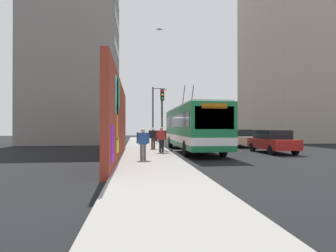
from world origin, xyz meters
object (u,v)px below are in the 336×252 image
parked_car_red (272,141)px  pedestrian_near_wall (143,142)px  parked_car_champagne (238,137)px  traffic_light (162,109)px  city_bus (192,127)px  street_lamp (155,110)px  parked_car_silver (220,136)px  pedestrian_at_curb (161,138)px  pedestrian_midblock (153,136)px

parked_car_red → pedestrian_near_wall: 9.84m
parked_car_champagne → traffic_light: bearing=115.3°
city_bus → street_lamp: street_lamp is taller
street_lamp → parked_car_silver: bearing=-95.3°
city_bus → parked_car_silver: (9.57, -5.20, -0.99)m
pedestrian_near_wall → street_lamp: 16.57m
city_bus → traffic_light: bearing=69.9°
parked_car_champagne → city_bus: bearing=129.3°
city_bus → parked_car_red: 5.65m
parked_car_champagne → pedestrian_at_curb: pedestrian_at_curb is taller
traffic_light → pedestrian_at_curb: bearing=173.4°
parked_car_silver → pedestrian_at_curb: (-11.74, 7.69, 0.27)m
parked_car_silver → pedestrian_midblock: (-8.92, 8.04, 0.25)m
pedestrian_at_curb → pedestrian_midblock: size_ratio=1.02×
parked_car_champagne → pedestrian_near_wall: 13.64m
pedestrian_at_curb → street_lamp: size_ratio=0.27×
city_bus → pedestrian_midblock: 3.01m
parked_car_champagne → pedestrian_midblock: 8.82m
pedestrian_at_curb → pedestrian_midblock: (2.82, 0.35, -0.02)m
traffic_light → street_lamp: (9.46, -0.09, 0.50)m
pedestrian_at_curb → street_lamp: 12.69m
parked_car_red → pedestrian_at_curb: size_ratio=2.53×
parked_car_red → pedestrian_at_curb: (-0.18, 7.69, 0.27)m
pedestrian_near_wall → street_lamp: bearing=-6.0°
parked_car_red → parked_car_silver: same height
parked_car_champagne → parked_car_silver: same height
pedestrian_near_wall → parked_car_champagne: bearing=-41.2°
parked_car_silver → traffic_light: traffic_light is taller
pedestrian_near_wall → pedestrian_at_curb: pedestrian_at_curb is taller
pedestrian_at_curb → traffic_light: 3.62m
city_bus → traffic_light: size_ratio=2.53×
parked_car_red → parked_car_champagne: bearing=-0.0°
street_lamp → city_bus: bearing=-168.7°
traffic_light → parked_car_silver: bearing=-39.9°
pedestrian_at_curb → city_bus: bearing=-49.0°
city_bus → parked_car_champagne: (4.25, -5.20, -0.99)m
pedestrian_at_curb → pedestrian_midblock: pedestrian_at_curb is taller
parked_car_red → street_lamp: 14.51m
street_lamp → parked_car_red: bearing=-149.3°
parked_car_silver → pedestrian_near_wall: size_ratio=3.06×
city_bus → pedestrian_near_wall: city_bus is taller
parked_car_champagne → pedestrian_at_curb: bearing=129.8°
parked_car_champagne → pedestrian_midblock: pedestrian_midblock is taller
pedestrian_at_curb → street_lamp: (12.42, -0.44, 2.57)m
street_lamp → parked_car_champagne: bearing=-129.6°
parked_car_red → parked_car_champagne: same height
pedestrian_near_wall → pedestrian_midblock: bearing=-8.0°
parked_car_red → street_lamp: street_lamp is taller
traffic_light → city_bus: bearing=-110.1°
city_bus → traffic_light: city_bus is taller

